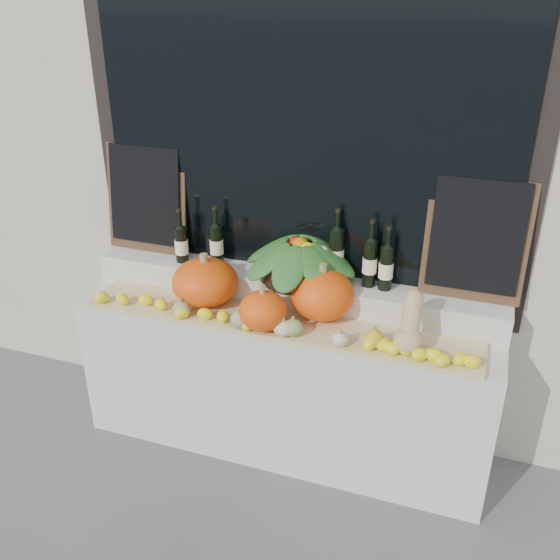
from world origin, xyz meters
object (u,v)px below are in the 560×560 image
(produce_bowl, at_px, (300,258))
(wine_bottle_tall, at_px, (336,254))
(butternut_squash, at_px, (410,327))
(pumpkin_right, at_px, (322,294))
(pumpkin_left, at_px, (205,282))

(produce_bowl, xyz_separation_m, wine_bottle_tall, (0.18, 0.06, 0.03))
(butternut_squash, bearing_deg, pumpkin_right, 161.71)
(wine_bottle_tall, bearing_deg, produce_bowl, -162.85)
(pumpkin_left, xyz_separation_m, produce_bowl, (0.47, 0.20, 0.13))
(produce_bowl, bearing_deg, butternut_squash, -24.94)
(butternut_squash, bearing_deg, produce_bowl, 155.06)
(pumpkin_left, distance_m, produce_bowl, 0.53)
(pumpkin_left, distance_m, pumpkin_right, 0.64)
(pumpkin_left, xyz_separation_m, butternut_squash, (1.12, -0.10, -0.00))
(pumpkin_right, height_order, produce_bowl, produce_bowl)
(pumpkin_left, height_order, pumpkin_right, pumpkin_right)
(pumpkin_right, xyz_separation_m, produce_bowl, (-0.17, 0.14, 0.12))
(pumpkin_right, bearing_deg, wine_bottle_tall, 85.34)
(pumpkin_right, distance_m, produce_bowl, 0.25)
(wine_bottle_tall, bearing_deg, butternut_squash, -37.77)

